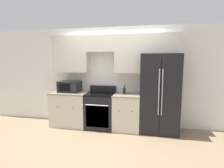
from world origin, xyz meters
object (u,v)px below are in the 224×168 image
Objects in this scene: refrigerator at (159,93)px; microwave at (70,87)px; bottle at (124,91)px; oven_range at (100,110)px.

microwave is (-2.32, -0.02, 0.10)m from refrigerator.
refrigerator is 3.42× the size of microwave.
refrigerator is at bearing 2.28° from bottle.
microwave is 1.47m from bottle.
oven_range is at bearing -2.95° from microwave.
bottle reaches higher than oven_range.
refrigerator is 0.85m from bottle.
refrigerator is at bearing 0.61° from microwave.
oven_range is 1.92× the size of microwave.
microwave reaches higher than oven_range.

